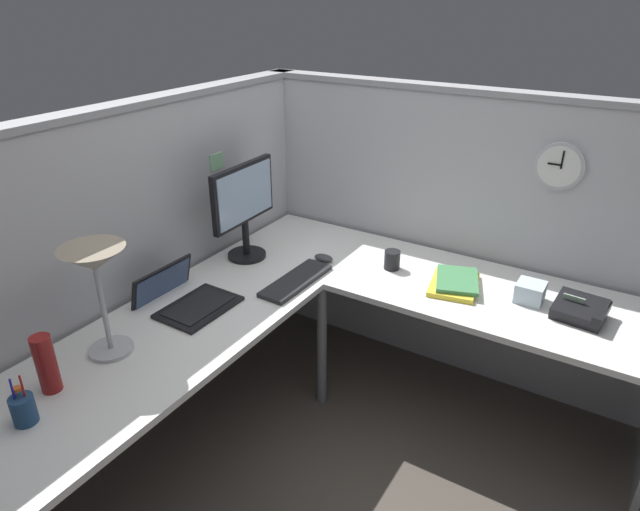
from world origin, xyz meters
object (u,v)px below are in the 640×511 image
Objects in this scene: laptop at (183,298)px; computer_mouse at (324,258)px; tissue_box at (530,292)px; wall_clock at (559,166)px; coffee_mug at (392,260)px; desk_lamp_dome at (95,268)px; keyboard at (296,281)px; pen_cup at (23,409)px; book_stack at (455,283)px; monitor at (244,205)px; office_phone at (581,311)px; thermos_flask at (46,364)px.

laptop is 3.70× the size of computer_mouse.
wall_clock is (0.32, 0.02, 0.50)m from tissue_box.
coffee_mug is 0.44× the size of wall_clock.
wall_clock is at bearing -39.13° from desk_lamp_dome.
wall_clock is (0.73, -0.97, 0.53)m from keyboard.
coffee_mug is (1.62, -0.55, -0.00)m from pen_cup.
coffee_mug is at bearing 87.21° from book_stack.
tissue_box is at bearing -66.19° from keyboard.
coffee_mug is (0.28, -0.71, -0.25)m from monitor.
monitor reaches higher than office_phone.
monitor is 1.64m from office_phone.
keyboard is at bearing -15.05° from thermos_flask.
computer_mouse is 1.08× the size of coffee_mug.
office_phone is at bearing -98.93° from tissue_box.
monitor reaches higher than coffee_mug.
coffee_mug is at bearing 118.87° from wall_clock.
keyboard is 0.27m from computer_mouse.
coffee_mug is at bearing -68.66° from monitor.
thermos_flask reaches higher than computer_mouse.
desk_lamp_dome is 0.37m from thermos_flask.
coffee_mug reaches higher than tissue_box.
monitor is 1.38m from pen_cup.
wall_clock is at bearing -48.32° from laptop.
computer_mouse is 1.23m from office_phone.
thermos_flask is at bearing 26.82° from pen_cup.
book_stack is at bearing -33.29° from thermos_flask.
monitor is at bearing 115.04° from wall_clock.
laptop is (-0.53, -0.05, -0.27)m from monitor.
thermos_flask is (-1.10, 0.30, 0.10)m from keyboard.
office_phone reaches higher than keyboard.
thermos_flask is at bearing -176.11° from monitor.
wall_clock is at bearing -51.63° from keyboard.
keyboard is at bearing 138.99° from coffee_mug.
laptop is 0.89× the size of keyboard.
thermos_flask is at bearing 168.19° from computer_mouse.
thermos_flask is at bearing 146.71° from book_stack.
desk_lamp_dome reaches higher than keyboard.
laptop is 0.54m from keyboard.
monitor is at bearing 114.66° from computer_mouse.
computer_mouse is 1.20m from desk_lamp_dome.
desk_lamp_dome is 1.83m from tissue_box.
desk_lamp_dome is 2.02× the size of thermos_flask.
thermos_flask is (-0.26, -0.01, -0.25)m from desk_lamp_dome.
monitor is 5.21× the size of coffee_mug.
monitor is 4.81× the size of computer_mouse.
laptop is at bearing 143.71° from keyboard.
thermos_flask is (0.14, 0.07, 0.06)m from pen_cup.
tissue_box is 0.55× the size of wall_clock.
desk_lamp_dome is at bearing 141.02° from book_stack.
thermos_flask is (-0.68, -0.03, 0.09)m from laptop.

